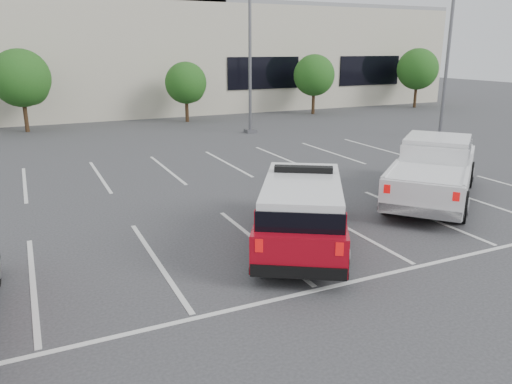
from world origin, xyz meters
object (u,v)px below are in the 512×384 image
convention_building (89,50)px  white_pickup (433,175)px  tree_mid_left (23,80)px  fire_chief_suv (302,215)px  tree_right (315,77)px  light_pole_mid (250,42)px  tree_mid_right (187,84)px  light_pole_right (449,41)px  tree_far_right (418,70)px

convention_building → white_pickup: bearing=-77.6°
tree_mid_left → fire_chief_suv: bearing=-75.4°
convention_building → white_pickup: (6.75, -30.68, -3.92)m
white_pickup → tree_right: bearing=118.4°
light_pole_mid → fire_chief_suv: (-6.06, -16.50, -4.39)m
light_pole_mid → fire_chief_suv: light_pole_mid is taller
tree_mid_right → fire_chief_suv: size_ratio=0.69×
tree_mid_left → light_pole_right: 24.23m
light_pole_mid → light_pole_right: bearing=-33.7°
convention_building → tree_far_right: size_ratio=12.38×
tree_right → tree_mid_left: bearing=180.0°
light_pole_mid → tree_mid_right: bearing=107.5°
tree_right → light_pole_right: 12.32m
tree_right → white_pickup: bearing=-111.4°
convention_building → tree_mid_left: 11.19m
tree_right → light_pole_right: size_ratio=0.43×
tree_right → white_pickup: tree_right is taller
light_pole_mid → white_pickup: light_pole_mid is taller
convention_building → fire_chief_suv: 32.61m
light_pole_right → tree_right: bearing=94.3°
tree_far_right → white_pickup: (-18.16, -20.86, -2.24)m
convention_building → white_pickup: size_ratio=9.31×
white_pickup → tree_mid_right: bearing=144.8°
tree_mid_right → tree_mid_left: bearing=180.0°
tree_far_right → white_pickup: tree_far_right is taller
tree_mid_left → tree_right: size_ratio=1.10×
fire_chief_suv → tree_far_right: bearing=74.6°
tree_right → fire_chief_suv: bearing=-122.1°
tree_mid_right → tree_right: (10.00, 0.00, 0.27)m
convention_building → tree_mid_left: convention_building is taller
tree_mid_left → tree_mid_right: 10.01m
convention_building → tree_right: size_ratio=13.58×
tree_right → tree_far_right: size_ratio=0.91×
tree_mid_left → convention_building: bearing=62.6°
light_pole_mid → white_pickup: 15.45m
tree_mid_right → light_pole_mid: light_pole_mid is taller
tree_far_right → tree_mid_right: bearing=-180.0°
tree_far_right → fire_chief_suv: size_ratio=0.84×
tree_far_right → light_pole_right: size_ratio=0.47×
tree_mid_left → fire_chief_suv: (5.85, -22.55, -2.24)m
tree_mid_right → light_pole_mid: bearing=-72.5°
tree_right → fire_chief_suv: tree_right is taller
tree_mid_right → white_pickup: bearing=-85.0°
convention_building → fire_chief_suv: size_ratio=10.37×
convention_building → light_pole_mid: 17.27m
tree_mid_right → light_pole_right: 16.47m
convention_building → fire_chief_suv: (0.76, -32.37, -3.92)m
tree_far_right → convention_building: bearing=158.5°
light_pole_mid → white_pickup: size_ratio=1.59×
tree_mid_left → light_pole_right: size_ratio=0.47×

